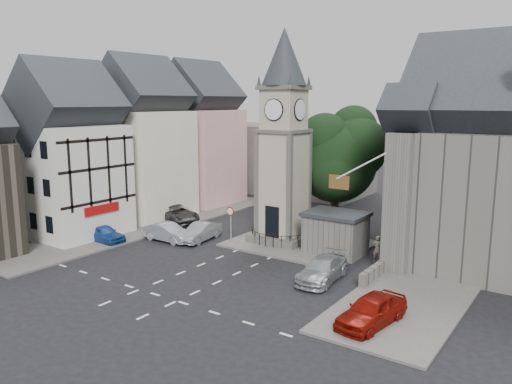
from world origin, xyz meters
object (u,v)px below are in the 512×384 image
Objects in this scene: car_east_red at (372,310)px; pedestrian at (378,249)px; stone_shelter at (336,233)px; car_west_blue at (103,233)px; clock_tower at (283,138)px.

pedestrian is at bearing 119.03° from car_east_red.
car_east_red is 2.42× the size of pedestrian.
stone_shelter is 3.34m from pedestrian.
stone_shelter is 1.06× the size of car_west_blue.
stone_shelter is at bearing -62.86° from car_west_blue.
car_east_red is at bearing -93.11° from car_west_blue.
clock_tower is 17.03m from car_east_red.
car_west_blue is 0.88× the size of car_east_red.
car_west_blue is 20.94m from pedestrian.
stone_shelter is 11.82m from car_east_red.
clock_tower is at bearing 147.66° from car_east_red.
clock_tower reaches higher than car_west_blue.
stone_shelter is 0.94× the size of car_east_red.
clock_tower reaches higher than car_east_red.
clock_tower is at bearing -52.71° from car_west_blue.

